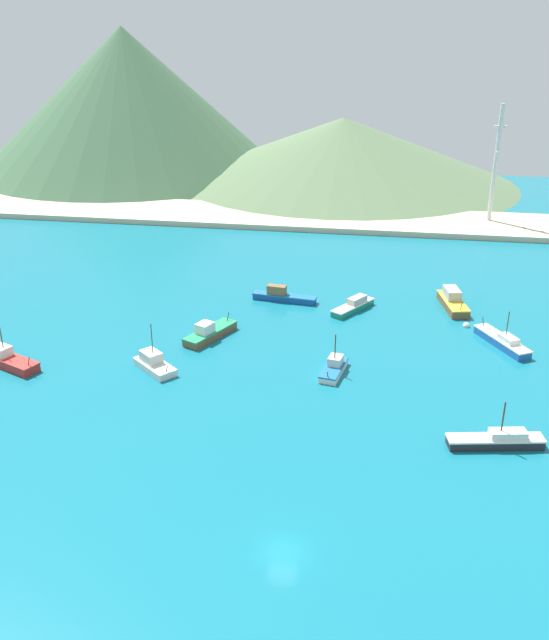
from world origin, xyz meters
name	(u,v)px	position (x,y,z in m)	size (l,w,h in m)	color
ground	(319,388)	(0.00, 30.00, -0.25)	(260.00, 280.00, 0.50)	#146B7F
fishing_boat_1	(497,440)	(20.43, 19.89, 0.75)	(10.68, 3.98, 5.51)	#232328
fishing_boat_3	(154,363)	(-22.12, 31.03, 0.88)	(7.03, 6.57, 6.66)	silver
fishing_boat_4	(8,360)	(-41.89, 28.98, 0.84)	(10.06, 6.34, 5.50)	red
fishing_boat_5	(503,341)	(24.47, 46.11, 0.75)	(7.09, 10.25, 5.53)	#1E5BA8
fishing_boat_6	(354,306)	(2.77, 56.03, 0.75)	(6.68, 8.77, 2.02)	#198466
fishing_boat_7	(334,368)	(1.52, 34.05, 0.72)	(3.48, 7.06, 5.44)	silver
fishing_boat_8	(209,332)	(-17.37, 41.95, 0.86)	(6.47, 9.85, 2.69)	brown
fishing_boat_9	(453,301)	(18.46, 59.80, 1.09)	(4.77, 9.88, 2.94)	brown
fishing_boat_10	(283,296)	(-9.07, 58.12, 0.85)	(10.85, 3.25, 2.58)	#14478C
buoy_0	(466,326)	(20.03, 52.23, 0.18)	(1.02, 1.02, 1.02)	silver
beach_strip	(355,220)	(0.00, 109.30, 0.60)	(247.00, 20.60, 1.20)	#C6B793
hill_west	(127,102)	(-71.73, 156.99, 20.91)	(93.48, 93.48, 41.83)	#3D6042
hill_central	(343,151)	(-6.46, 151.95, 9.12)	(99.26, 99.26, 18.25)	#56704C
radio_tower	(495,165)	(30.03, 111.88, 13.61)	(2.67, 2.14, 26.69)	silver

